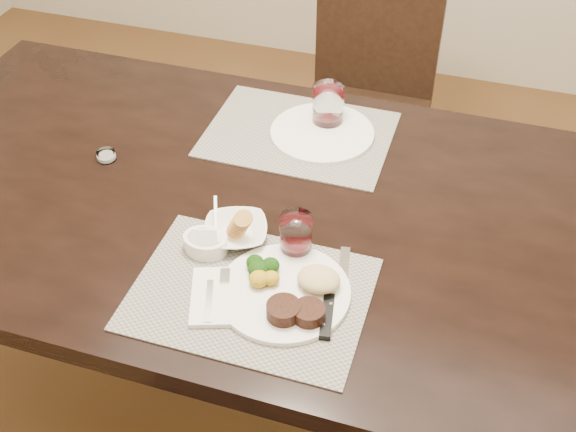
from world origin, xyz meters
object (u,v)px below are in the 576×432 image
(chair_far, at_px, (367,90))
(dinner_plate, at_px, (290,291))
(steak_knife, at_px, (331,305))
(far_plate, at_px, (322,133))
(cracker_bowl, at_px, (236,231))
(wine_glass_near, at_px, (296,236))

(chair_far, relative_size, dinner_plate, 3.44)
(steak_knife, relative_size, far_plate, 0.97)
(steak_knife, height_order, cracker_bowl, cracker_bowl)
(chair_far, relative_size, wine_glass_near, 9.74)
(chair_far, relative_size, far_plate, 3.44)
(wine_glass_near, bearing_deg, chair_far, 93.87)
(dinner_plate, distance_m, cracker_bowl, 0.20)
(chair_far, bearing_deg, wine_glass_near, -86.13)
(dinner_plate, distance_m, steak_knife, 0.09)
(chair_far, distance_m, wine_glass_near, 1.11)
(steak_knife, relative_size, wine_glass_near, 2.75)
(dinner_plate, distance_m, far_plate, 0.55)
(dinner_plate, bearing_deg, cracker_bowl, 126.71)
(steak_knife, xyz_separation_m, wine_glass_near, (-0.11, 0.13, 0.04))
(steak_knife, distance_m, cracker_bowl, 0.28)
(wine_glass_near, bearing_deg, dinner_plate, -78.39)
(cracker_bowl, distance_m, wine_glass_near, 0.13)
(cracker_bowl, bearing_deg, wine_glass_near, 0.00)
(chair_far, bearing_deg, dinner_plate, -85.30)
(dinner_plate, bearing_deg, steak_knife, -16.43)
(cracker_bowl, bearing_deg, chair_far, 86.75)
(dinner_plate, relative_size, wine_glass_near, 2.83)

